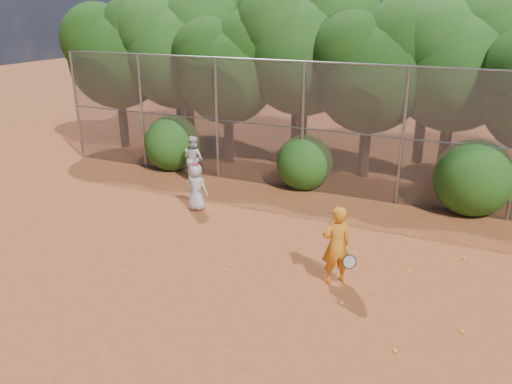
% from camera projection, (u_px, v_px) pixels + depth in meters
% --- Properties ---
extents(ground, '(80.00, 80.00, 0.00)m').
position_uv_depth(ground, '(251.00, 285.00, 10.52)').
color(ground, '#944521').
rests_on(ground, ground).
extents(fence_back, '(20.05, 0.09, 4.03)m').
position_uv_depth(fence_back, '(330.00, 129.00, 14.97)').
color(fence_back, gray).
rests_on(fence_back, ground).
extents(tree_0, '(4.38, 3.81, 6.00)m').
position_uv_depth(tree_0, '(118.00, 49.00, 19.64)').
color(tree_0, black).
rests_on(tree_0, ground).
extents(tree_1, '(4.64, 4.03, 6.35)m').
position_uv_depth(tree_1, '(179.00, 44.00, 19.03)').
color(tree_1, black).
rests_on(tree_1, ground).
extents(tree_2, '(3.99, 3.47, 5.47)m').
position_uv_depth(tree_2, '(229.00, 65.00, 17.67)').
color(tree_2, black).
rests_on(tree_2, ground).
extents(tree_3, '(4.89, 4.26, 6.70)m').
position_uv_depth(tree_3, '(306.00, 41.00, 17.28)').
color(tree_3, black).
rests_on(tree_3, ground).
extents(tree_4, '(4.19, 3.64, 5.73)m').
position_uv_depth(tree_4, '(373.00, 65.00, 16.03)').
color(tree_4, black).
rests_on(tree_4, ground).
extents(tree_5, '(4.51, 3.92, 6.17)m').
position_uv_depth(tree_5, '(459.00, 56.00, 15.65)').
color(tree_5, black).
rests_on(tree_5, ground).
extents(tree_9, '(4.83, 4.20, 6.62)m').
position_uv_depth(tree_9, '(188.00, 36.00, 21.31)').
color(tree_9, black).
rests_on(tree_9, ground).
extents(tree_10, '(5.15, 4.48, 7.06)m').
position_uv_depth(tree_10, '(300.00, 31.00, 19.46)').
color(tree_10, black).
rests_on(tree_10, ground).
extents(tree_11, '(4.64, 4.03, 6.35)m').
position_uv_depth(tree_11, '(432.00, 48.00, 17.36)').
color(tree_11, black).
rests_on(tree_11, ground).
extents(bush_0, '(2.00, 2.00, 2.00)m').
position_uv_depth(bush_0, '(172.00, 141.00, 17.86)').
color(bush_0, '#1D4F13').
rests_on(bush_0, ground).
extents(bush_1, '(1.80, 1.80, 1.80)m').
position_uv_depth(bush_1, '(305.00, 160.00, 15.97)').
color(bush_1, '#1D4F13').
rests_on(bush_1, ground).
extents(bush_2, '(2.20, 2.20, 2.20)m').
position_uv_depth(bush_2, '(474.00, 174.00, 13.98)').
color(bush_2, '#1D4F13').
rests_on(bush_2, ground).
extents(player_yellow, '(0.89, 0.72, 1.73)m').
position_uv_depth(player_yellow, '(336.00, 245.00, 10.36)').
color(player_yellow, orange).
rests_on(player_yellow, ground).
extents(player_teen, '(0.68, 0.46, 1.40)m').
position_uv_depth(player_teen, '(196.00, 187.00, 14.22)').
color(player_teen, silver).
rests_on(player_teen, ground).
extents(player_white, '(0.92, 0.85, 1.53)m').
position_uv_depth(player_white, '(193.00, 158.00, 16.63)').
color(player_white, white).
rests_on(player_white, ground).
extents(ball_0, '(0.07, 0.07, 0.07)m').
position_uv_depth(ball_0, '(409.00, 271.00, 11.01)').
color(ball_0, '#CEEC2B').
rests_on(ball_0, ground).
extents(ball_1, '(0.07, 0.07, 0.07)m').
position_uv_depth(ball_1, '(464.00, 258.00, 11.58)').
color(ball_1, '#CEEC2B').
rests_on(ball_1, ground).
extents(ball_2, '(0.07, 0.07, 0.07)m').
position_uv_depth(ball_2, '(395.00, 351.00, 8.47)').
color(ball_2, '#CEEC2B').
rests_on(ball_2, ground).
extents(ball_3, '(0.07, 0.07, 0.07)m').
position_uv_depth(ball_3, '(463.00, 332.00, 8.97)').
color(ball_3, '#CEEC2B').
rests_on(ball_3, ground).
extents(ball_4, '(0.07, 0.07, 0.07)m').
position_uv_depth(ball_4, '(230.00, 265.00, 11.28)').
color(ball_4, '#CEEC2B').
rests_on(ball_4, ground).
extents(ball_5, '(0.07, 0.07, 0.07)m').
position_uv_depth(ball_5, '(408.00, 235.00, 12.76)').
color(ball_5, '#CEEC2B').
rests_on(ball_5, ground).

